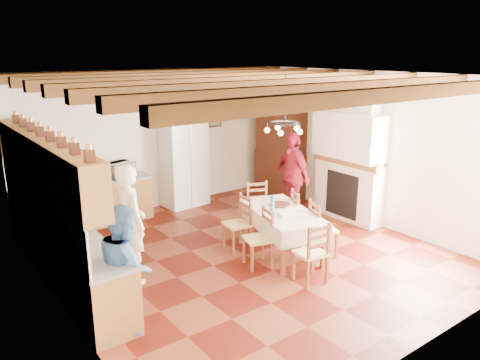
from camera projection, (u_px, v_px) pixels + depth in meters
The scene contains 31 objects.
floor at pixel (246, 256), 7.96m from camera, with size 6.00×6.50×0.02m, color #460F08.
ceiling at pixel (246, 75), 7.15m from camera, with size 6.00×6.50×0.02m, color white.
wall_back at pixel (154, 140), 10.07m from camera, with size 6.00×0.02×3.00m, color beige.
wall_front at pixel (430, 230), 5.04m from camera, with size 6.00×0.02×3.00m, color beige.
wall_left at pixel (55, 206), 5.82m from camera, with size 0.02×6.50×3.00m, color beige.
wall_right at pixel (366, 148), 9.29m from camera, with size 0.02×6.50×3.00m, color beige.
ceiling_beams at pixel (246, 81), 7.18m from camera, with size 6.00×6.30×0.16m, color #3B2710, non-canonical shape.
lower_cabinets_left at pixel (63, 251), 7.10m from camera, with size 0.60×4.30×0.86m, color brown.
lower_cabinets_back at pixel (93, 204), 9.23m from camera, with size 2.30×0.60×0.86m, color brown.
countertop_left at pixel (60, 223), 6.98m from camera, with size 0.62×4.30×0.04m, color slate.
countertop_back at pixel (91, 183), 9.11m from camera, with size 2.34×0.62×0.04m, color slate.
backsplash_left at pixel (37, 206), 6.73m from camera, with size 0.03×4.30×0.60m, color beige.
backsplash_back at pixel (85, 164), 9.24m from camera, with size 2.30×0.03×0.60m, color beige.
upper_cabinets at pixel (44, 161), 6.65m from camera, with size 0.35×4.20×0.70m, color brown.
fireplace at pixel (348, 153), 9.30m from camera, with size 0.56×1.60×2.80m, color beige, non-canonical shape.
wall_picture at pixel (215, 118), 10.85m from camera, with size 0.34×0.03×0.42m, color #322316.
refrigerator at pixel (182, 163), 10.39m from camera, with size 0.95×0.78×1.90m, color silver.
hutch at pixel (280, 146), 10.97m from camera, with size 0.55×1.32×2.40m, color #33180F, non-canonical shape.
dining_table at pixel (282, 215), 7.91m from camera, with size 1.30×1.90×0.76m.
chandelier at pixel (285, 123), 7.48m from camera, with size 0.47×0.47×0.03m, color black.
chair_left_near at pixel (258, 238), 7.46m from camera, with size 0.42×0.40×0.96m, color brown, non-canonical shape.
chair_left_far at pixel (237, 223), 8.09m from camera, with size 0.42×0.40×0.96m, color brown, non-canonical shape.
chair_right_near at pixel (323, 228), 7.86m from camera, with size 0.42×0.40×0.96m, color brown, non-canonical shape.
chair_right_far at pixel (304, 216), 8.44m from camera, with size 0.42×0.40×0.96m, color brown, non-canonical shape.
chair_end_near at pixel (311, 252), 6.94m from camera, with size 0.42×0.40×0.96m, color brown, non-canonical shape.
chair_end_far at pixel (259, 208), 8.89m from camera, with size 0.42×0.40×0.96m, color brown, non-canonical shape.
person_man at pixel (131, 224), 6.89m from camera, with size 0.66×0.43×1.80m, color white.
person_woman_blue at pixel (125, 266), 5.77m from camera, with size 0.77×0.60×1.59m, color teal.
person_woman_red at pixel (292, 176), 9.52m from camera, with size 1.05×0.44×1.80m, color #A2192F.
microwave at pixel (120, 170), 9.42m from camera, with size 0.53×0.36×0.30m, color silver.
fridge_vase at pixel (181, 114), 10.11m from camera, with size 0.26×0.26×0.27m, color #33180F.
Camera 1 is at (-4.45, -5.81, 3.37)m, focal length 35.00 mm.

